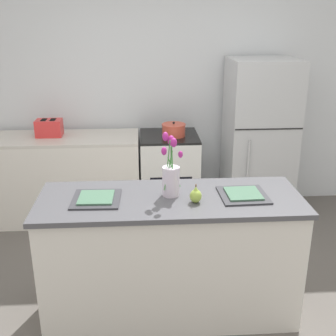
{
  "coord_description": "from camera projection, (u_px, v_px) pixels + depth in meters",
  "views": [
    {
      "loc": [
        -0.19,
        -2.6,
        2.09
      ],
      "look_at": [
        0.0,
        0.25,
        1.04
      ],
      "focal_mm": 45.0,
      "sensor_mm": 36.0,
      "label": 1
    }
  ],
  "objects": [
    {
      "name": "ground_plane",
      "position": [
        170.0,
        308.0,
        3.17
      ],
      "size": [
        10.0,
        10.0,
        0.0
      ],
      "primitive_type": "plane",
      "color": "#59544F"
    },
    {
      "name": "back_wall",
      "position": [
        157.0,
        86.0,
        4.58
      ],
      "size": [
        5.2,
        0.08,
        2.7
      ],
      "color": "silver",
      "rests_on": "ground_plane"
    },
    {
      "name": "kitchen_island",
      "position": [
        170.0,
        256.0,
        3.01
      ],
      "size": [
        1.8,
        0.66,
        0.92
      ],
      "color": "silver",
      "rests_on": "ground_plane"
    },
    {
      "name": "back_counter",
      "position": [
        60.0,
        178.0,
        4.45
      ],
      "size": [
        1.68,
        0.6,
        0.9
      ],
      "color": "silver",
      "rests_on": "ground_plane"
    },
    {
      "name": "stove_range",
      "position": [
        169.0,
        176.0,
        4.52
      ],
      "size": [
        0.6,
        0.61,
        0.9
      ],
      "color": "silver",
      "rests_on": "ground_plane"
    },
    {
      "name": "refrigerator",
      "position": [
        259.0,
        140.0,
        4.44
      ],
      "size": [
        0.68,
        0.67,
        1.67
      ],
      "color": "#B7BABC",
      "rests_on": "ground_plane"
    },
    {
      "name": "flower_vase",
      "position": [
        171.0,
        176.0,
        2.84
      ],
      "size": [
        0.15,
        0.14,
        0.44
      ],
      "color": "silver",
      "rests_on": "kitchen_island"
    },
    {
      "name": "pear_figurine",
      "position": [
        196.0,
        195.0,
        2.76
      ],
      "size": [
        0.08,
        0.08,
        0.13
      ],
      "color": "#9EBC47",
      "rests_on": "kitchen_island"
    },
    {
      "name": "plate_setting_left",
      "position": [
        96.0,
        198.0,
        2.81
      ],
      "size": [
        0.33,
        0.33,
        0.02
      ],
      "color": "#333338",
      "rests_on": "kitchen_island"
    },
    {
      "name": "plate_setting_right",
      "position": [
        243.0,
        194.0,
        2.87
      ],
      "size": [
        0.33,
        0.33,
        0.02
      ],
      "color": "#333338",
      "rests_on": "kitchen_island"
    },
    {
      "name": "toaster",
      "position": [
        49.0,
        128.0,
        4.3
      ],
      "size": [
        0.28,
        0.18,
        0.17
      ],
      "color": "red",
      "rests_on": "back_counter"
    },
    {
      "name": "cooking_pot",
      "position": [
        174.0,
        130.0,
        4.31
      ],
      "size": [
        0.24,
        0.24,
        0.15
      ],
      "color": "#CC4C38",
      "rests_on": "stove_range"
    }
  ]
}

